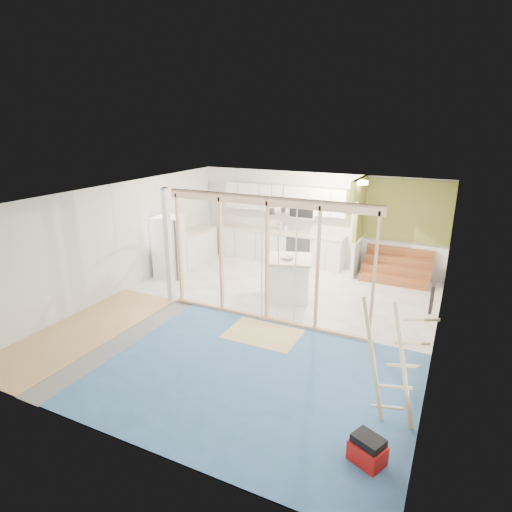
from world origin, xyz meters
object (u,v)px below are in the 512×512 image
at_px(toolbox, 367,451).
at_px(ladder, 392,364).
at_px(island, 289,278).
at_px(fridge, 169,246).

distance_m(toolbox, ladder, 1.13).
relative_size(island, ladder, 0.70).
distance_m(island, toolbox, 5.09).
relative_size(fridge, island, 1.29).
bearing_deg(fridge, ladder, -45.95).
height_order(fridge, toolbox, fridge).
xyz_separation_m(island, ladder, (2.80, -3.44, 0.43)).
bearing_deg(fridge, toolbox, -51.98).
relative_size(fridge, toolbox, 3.30).
bearing_deg(island, fridge, 162.01).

